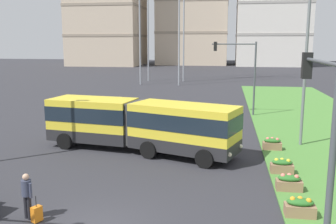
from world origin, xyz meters
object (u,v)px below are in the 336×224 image
at_px(articulated_bus, 140,124).
at_px(flower_planter_3, 272,144).
at_px(rolling_suitcase, 37,214).
at_px(traffic_light_near_right, 321,131).
at_px(flower_planter_2, 282,166).
at_px(traffic_light_far_right, 241,66).
at_px(car_navy_sedan, 110,106).
at_px(flower_planter_1, 289,182).
at_px(pedestrian_crossing, 27,193).
at_px(streetlight_median, 306,60).
at_px(flower_planter_0, 300,207).

bearing_deg(articulated_bus, flower_planter_3, 9.73).
bearing_deg(rolling_suitcase, traffic_light_near_right, -12.24).
bearing_deg(flower_planter_2, traffic_light_far_right, 95.96).
xyz_separation_m(articulated_bus, car_navy_sedan, (-5.35, 10.97, -0.90)).
xyz_separation_m(flower_planter_1, traffic_light_near_right, (-0.40, -6.31, 3.78)).
xyz_separation_m(car_navy_sedan, pedestrian_crossing, (3.27, -20.22, 0.25)).
bearing_deg(flower_planter_2, articulated_bus, 159.98).
xyz_separation_m(car_navy_sedan, traffic_light_near_right, (12.80, -22.39, 3.45)).
xyz_separation_m(traffic_light_near_right, streetlight_median, (2.30, 14.16, 1.17)).
bearing_deg(pedestrian_crossing, articulated_bus, 77.31).
bearing_deg(streetlight_median, flower_planter_1, -103.61).
bearing_deg(traffic_light_near_right, pedestrian_crossing, 167.17).
relative_size(flower_planter_1, traffic_light_near_right, 0.18).
xyz_separation_m(rolling_suitcase, traffic_light_far_right, (7.89, 21.81, 4.11)).
height_order(articulated_bus, rolling_suitcase, articulated_bus).
height_order(articulated_bus, streetlight_median, streetlight_median).
bearing_deg(articulated_bus, rolling_suitcase, -99.80).
distance_m(pedestrian_crossing, flower_planter_1, 10.78).
relative_size(car_navy_sedan, pedestrian_crossing, 2.56).
distance_m(pedestrian_crossing, traffic_light_near_right, 10.29).
xyz_separation_m(car_navy_sedan, streetlight_median, (15.10, -8.23, 4.62)).
xyz_separation_m(flower_planter_0, streetlight_median, (1.90, 10.37, 4.95)).
distance_m(car_navy_sedan, traffic_light_far_right, 12.26).
relative_size(pedestrian_crossing, flower_planter_3, 1.58).
bearing_deg(streetlight_median, flower_planter_2, -108.73).
bearing_deg(flower_planter_0, streetlight_median, 79.62).
bearing_deg(pedestrian_crossing, flower_planter_0, 9.21).
height_order(articulated_bus, traffic_light_far_right, traffic_light_far_right).
bearing_deg(traffic_light_far_right, pedestrian_crossing, -111.11).
bearing_deg(flower_planter_1, flower_planter_0, -90.00).
relative_size(pedestrian_crossing, rolling_suitcase, 1.79).
bearing_deg(car_navy_sedan, rolling_suitcase, -79.67).
relative_size(flower_planter_0, traffic_light_far_right, 0.17).
height_order(articulated_bus, pedestrian_crossing, articulated_bus).
distance_m(rolling_suitcase, flower_planter_1, 10.43).
distance_m(car_navy_sedan, flower_planter_3, 16.34).
distance_m(flower_planter_0, streetlight_median, 11.65).
bearing_deg(articulated_bus, car_navy_sedan, 115.99).
bearing_deg(articulated_bus, flower_planter_0, -44.19).
relative_size(pedestrian_crossing, traffic_light_near_right, 0.28).
bearing_deg(articulated_bus, traffic_light_near_right, -56.86).
bearing_deg(flower_planter_0, flower_planter_2, 90.00).
height_order(rolling_suitcase, flower_planter_1, rolling_suitcase).
distance_m(articulated_bus, flower_planter_1, 9.44).
height_order(car_navy_sedan, pedestrian_crossing, pedestrian_crossing).
bearing_deg(flower_planter_3, rolling_suitcase, -131.32).
relative_size(flower_planter_1, streetlight_median, 0.11).
relative_size(pedestrian_crossing, flower_planter_1, 1.58).
bearing_deg(car_navy_sedan, traffic_light_near_right, -60.24).
bearing_deg(pedestrian_crossing, rolling_suitcase, -23.96).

